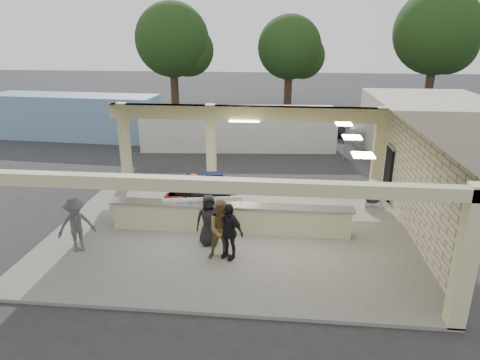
# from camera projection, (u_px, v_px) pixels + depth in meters

# --- Properties ---
(ground) EXTENTS (120.00, 120.00, 0.00)m
(ground) POSITION_uv_depth(u_px,v_px,m) (232.00, 227.00, 15.09)
(ground) COLOR #252528
(ground) RESTS_ON ground
(pavilion) EXTENTS (12.01, 10.00, 3.55)m
(pavilion) POSITION_uv_depth(u_px,v_px,m) (240.00, 185.00, 15.25)
(pavilion) COLOR #615F5A
(pavilion) RESTS_ON ground
(baggage_counter) EXTENTS (8.20, 0.58, 0.98)m
(baggage_counter) POSITION_uv_depth(u_px,v_px,m) (230.00, 218.00, 14.43)
(baggage_counter) COLOR #BEBA8E
(baggage_counter) RESTS_ON pavilion
(luggage_cart) EXTENTS (3.01, 2.18, 1.60)m
(luggage_cart) POSITION_uv_depth(u_px,v_px,m) (202.00, 194.00, 15.53)
(luggage_cart) COLOR silver
(luggage_cart) RESTS_ON pavilion
(drum_fan) EXTENTS (0.95, 0.74, 1.03)m
(drum_fan) POSITION_uv_depth(u_px,v_px,m) (373.00, 193.00, 16.52)
(drum_fan) COLOR silver
(drum_fan) RESTS_ON pavilion
(baggage_handler) EXTENTS (0.50, 0.69, 1.68)m
(baggage_handler) POSITION_uv_depth(u_px,v_px,m) (193.00, 196.00, 15.36)
(baggage_handler) COLOR #F34B0C
(baggage_handler) RESTS_ON pavilion
(passenger_a) EXTENTS (0.97, 0.62, 1.84)m
(passenger_a) POSITION_uv_depth(u_px,v_px,m) (222.00, 229.00, 12.61)
(passenger_a) COLOR brown
(passenger_a) RESTS_ON pavilion
(passenger_b) EXTENTS (1.07, 0.85, 1.75)m
(passenger_b) POSITION_uv_depth(u_px,v_px,m) (229.00, 231.00, 12.61)
(passenger_b) COLOR black
(passenger_b) RESTS_ON pavilion
(passenger_c) EXTENTS (1.15, 0.90, 1.71)m
(passenger_c) POSITION_uv_depth(u_px,v_px,m) (76.00, 225.00, 13.02)
(passenger_c) COLOR #4B4C50
(passenger_c) RESTS_ON pavilion
(passenger_d) EXTENTS (0.88, 0.56, 1.68)m
(passenger_d) POSITION_uv_depth(u_px,v_px,m) (209.00, 220.00, 13.44)
(passenger_d) COLOR black
(passenger_d) RESTS_ON pavilion
(car_white_a) EXTENTS (6.03, 3.78, 1.60)m
(car_white_a) POSITION_uv_depth(u_px,v_px,m) (398.00, 133.00, 25.58)
(car_white_a) COLOR white
(car_white_a) RESTS_ON ground
(car_white_b) EXTENTS (4.23, 2.19, 1.27)m
(car_white_b) POSITION_uv_depth(u_px,v_px,m) (471.00, 133.00, 26.18)
(car_white_b) COLOR white
(car_white_b) RESTS_ON ground
(car_dark) EXTENTS (4.23, 2.97, 1.34)m
(car_dark) POSITION_uv_depth(u_px,v_px,m) (321.00, 124.00, 28.46)
(car_dark) COLOR black
(car_dark) RESTS_ON ground
(container_white) EXTENTS (11.20, 3.10, 2.40)m
(container_white) POSITION_uv_depth(u_px,v_px,m) (238.00, 129.00, 24.80)
(container_white) COLOR silver
(container_white) RESTS_ON ground
(container_blue) EXTENTS (10.79, 3.23, 2.77)m
(container_blue) POSITION_uv_depth(u_px,v_px,m) (75.00, 117.00, 27.22)
(container_blue) COLOR #6F8FB2
(container_blue) RESTS_ON ground
(fence) EXTENTS (12.06, 0.06, 2.03)m
(fence) POSITION_uv_depth(u_px,v_px,m) (463.00, 143.00, 22.13)
(fence) COLOR gray
(fence) RESTS_ON ground
(tree_left) EXTENTS (6.60, 6.30, 9.00)m
(tree_left) POSITION_uv_depth(u_px,v_px,m) (177.00, 43.00, 36.67)
(tree_left) COLOR #382619
(tree_left) RESTS_ON ground
(tree_mid) EXTENTS (6.00, 5.60, 8.00)m
(tree_mid) POSITION_uv_depth(u_px,v_px,m) (293.00, 50.00, 37.79)
(tree_mid) COLOR #382619
(tree_mid) RESTS_ON ground
(tree_right) EXTENTS (7.20, 7.00, 10.00)m
(tree_right) POSITION_uv_depth(u_px,v_px,m) (440.00, 35.00, 35.28)
(tree_right) COLOR #382619
(tree_right) RESTS_ON ground
(adjacent_building) EXTENTS (6.00, 8.00, 3.20)m
(adjacent_building) POSITION_uv_depth(u_px,v_px,m) (429.00, 128.00, 23.04)
(adjacent_building) COLOR beige
(adjacent_building) RESTS_ON ground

